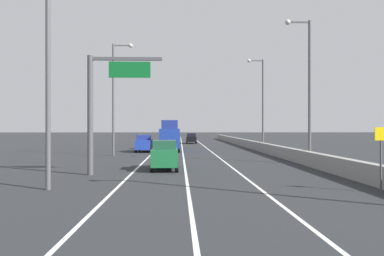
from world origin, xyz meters
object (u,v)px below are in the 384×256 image
at_px(lamp_post_right_second, 307,82).
at_px(lamp_post_left_near, 53,51).
at_px(lamp_post_left_mid, 116,92).
at_px(car_blue_2, 144,143).
at_px(speed_advisory_sign, 381,154).
at_px(car_black_1, 191,138).
at_px(lamp_post_right_third, 261,99).
at_px(box_truck, 169,137).
at_px(car_green_0, 165,155).
at_px(overhead_sign_gantry, 102,100).

xyz_separation_m(lamp_post_right_second, lamp_post_left_near, (-16.43, -12.80, 0.00)).
height_order(lamp_post_left_mid, car_blue_2, lamp_post_left_mid).
relative_size(speed_advisory_sign, car_black_1, 0.68).
height_order(speed_advisory_sign, lamp_post_right_second, lamp_post_right_second).
relative_size(lamp_post_right_third, box_truck, 1.28).
relative_size(lamp_post_right_second, lamp_post_right_third, 1.00).
distance_m(speed_advisory_sign, car_blue_2, 33.45).
distance_m(speed_advisory_sign, lamp_post_left_near, 16.07).
xyz_separation_m(lamp_post_left_mid, car_blue_2, (2.40, 6.61, -5.61)).
bearing_deg(car_blue_2, lamp_post_left_mid, -109.95).
relative_size(lamp_post_left_near, car_black_1, 2.65).
bearing_deg(box_truck, lamp_post_right_second, -58.11).
relative_size(lamp_post_left_near, box_truck, 1.28).
xyz_separation_m(lamp_post_right_third, lamp_post_left_near, (-16.57, -31.61, 0.00)).
bearing_deg(car_black_1, lamp_post_right_second, -78.70).
distance_m(car_blue_2, box_truck, 3.86).
bearing_deg(car_green_0, speed_advisory_sign, -44.79).
relative_size(overhead_sign_gantry, lamp_post_left_near, 0.64).
bearing_deg(car_blue_2, lamp_post_right_third, 9.36).
bearing_deg(lamp_post_right_second, speed_advisory_sign, -94.76).
bearing_deg(car_green_0, car_black_1, 85.88).
distance_m(car_black_1, car_blue_2, 25.32).
xyz_separation_m(car_black_1, box_truck, (-3.45, -22.19, 0.83)).
distance_m(lamp_post_right_third, car_black_1, 24.24).
xyz_separation_m(lamp_post_left_near, lamp_post_left_mid, (-0.59, 22.56, 0.00)).
relative_size(overhead_sign_gantry, lamp_post_right_third, 0.64).
height_order(lamp_post_left_mid, car_green_0, lamp_post_left_mid).
distance_m(overhead_sign_gantry, lamp_post_right_third, 30.04).
relative_size(lamp_post_left_near, lamp_post_left_mid, 1.00).
height_order(lamp_post_right_second, box_truck, lamp_post_right_second).
height_order(car_black_1, car_blue_2, car_blue_2).
xyz_separation_m(car_green_0, car_black_1, (3.24, 44.97, -0.09)).
height_order(lamp_post_left_near, box_truck, lamp_post_left_near).
distance_m(overhead_sign_gantry, car_green_0, 6.01).
distance_m(lamp_post_left_near, car_green_0, 11.50).
relative_size(lamp_post_right_second, car_black_1, 2.65).
bearing_deg(car_black_1, speed_advisory_sign, -82.78).
xyz_separation_m(lamp_post_right_third, car_green_0, (-11.55, -22.92, -5.61)).
bearing_deg(car_black_1, lamp_post_right_third, -69.36).
bearing_deg(speed_advisory_sign, car_black_1, 97.22).
distance_m(lamp_post_left_near, lamp_post_left_mid, 22.57).
height_order(lamp_post_left_near, car_green_0, lamp_post_left_near).
xyz_separation_m(lamp_post_right_second, lamp_post_left_mid, (-17.02, 9.76, 0.00)).
xyz_separation_m(overhead_sign_gantry, lamp_post_right_third, (15.35, 25.75, 1.92)).
bearing_deg(lamp_post_left_near, overhead_sign_gantry, 78.20).
xyz_separation_m(overhead_sign_gantry, car_green_0, (3.80, 2.84, -3.69)).
relative_size(lamp_post_right_third, lamp_post_left_mid, 1.00).
xyz_separation_m(overhead_sign_gantry, lamp_post_right_second, (15.21, 6.95, 1.92)).
relative_size(lamp_post_right_second, car_blue_2, 2.53).
xyz_separation_m(car_black_1, car_blue_2, (-6.46, -24.49, 0.09)).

